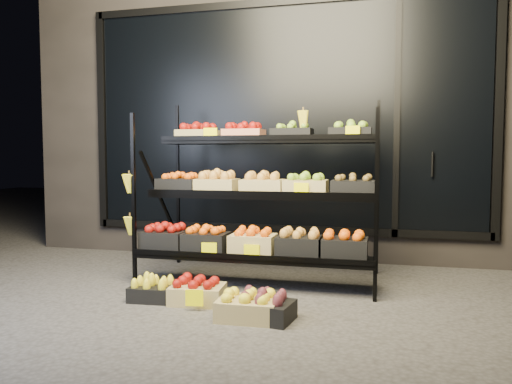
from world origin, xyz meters
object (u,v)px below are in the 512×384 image
(floor_crate_midleft, at_px, (153,290))
(floor_crate_midright, at_px, (248,305))
(display_rack, at_px, (258,194))
(floor_crate_left, at_px, (197,291))

(floor_crate_midleft, relative_size, floor_crate_midright, 0.84)
(display_rack, bearing_deg, floor_crate_left, -109.73)
(display_rack, xyz_separation_m, floor_crate_midleft, (-0.65, -0.82, -0.70))
(floor_crate_left, relative_size, floor_crate_midright, 1.01)
(floor_crate_left, bearing_deg, display_rack, 64.98)
(floor_crate_midleft, distance_m, floor_crate_midright, 0.88)
(display_rack, height_order, floor_crate_midleft, display_rack)
(floor_crate_left, relative_size, floor_crate_midleft, 1.20)
(display_rack, xyz_separation_m, floor_crate_midright, (0.19, -1.07, -0.69))
(floor_crate_left, bearing_deg, floor_crate_midleft, 178.24)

